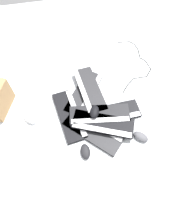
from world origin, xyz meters
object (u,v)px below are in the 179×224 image
object	(u,v)px
keyboard_1	(93,132)
mouse_3	(94,112)
mouse_1	(85,152)
keyboard_0	(69,115)
keyboard_4	(89,90)
keyboard_5	(100,115)
mouse_2	(141,137)
keyboard_6	(103,124)
mouse_0	(30,119)
keyboard_2	(111,114)
keyboard_3	(84,93)

from	to	relation	value
keyboard_1	mouse_3	distance (m)	0.14
mouse_1	mouse_3	xyz separation A→B (m)	(-0.12, -0.26, 0.06)
keyboard_0	keyboard_4	distance (m)	0.27
keyboard_4	keyboard_5	size ratio (longest dim) A/B	0.99
mouse_2	mouse_3	distance (m)	0.37
mouse_2	keyboard_6	bearing A→B (deg)	-163.48
mouse_3	mouse_0	bearing A→B (deg)	100.61
keyboard_0	mouse_1	xyz separation A→B (m)	(-0.06, 0.30, 0.01)
mouse_3	keyboard_2	bearing A→B (deg)	-74.45
keyboard_2	keyboard_4	size ratio (longest dim) A/B	0.98
keyboard_0	keyboard_2	size ratio (longest dim) A/B	1.03
keyboard_3	mouse_2	bearing A→B (deg)	125.05
keyboard_6	mouse_1	distance (m)	0.23
keyboard_1	keyboard_3	bearing A→B (deg)	-90.89
mouse_1	mouse_2	size ratio (longest dim) A/B	1.00
keyboard_1	mouse_2	world-z (taller)	mouse_2
keyboard_3	mouse_2	distance (m)	0.56
keyboard_3	mouse_0	bearing A→B (deg)	19.16
keyboard_1	keyboard_3	distance (m)	0.35
keyboard_3	mouse_0	world-z (taller)	mouse_0
mouse_1	mouse_3	distance (m)	0.29
keyboard_1	mouse_0	world-z (taller)	mouse_0
keyboard_3	keyboard_5	world-z (taller)	keyboard_5
keyboard_1	keyboard_6	distance (m)	0.09
keyboard_1	keyboard_2	world-z (taller)	same
keyboard_1	keyboard_5	bearing A→B (deg)	-124.68
mouse_1	keyboard_1	bearing A→B (deg)	150.86
keyboard_6	keyboard_3	bearing A→B (deg)	-76.60
keyboard_2	mouse_0	world-z (taller)	mouse_0
keyboard_1	mouse_3	xyz separation A→B (m)	(-0.04, -0.12, 0.07)
keyboard_0	keyboard_1	distance (m)	0.22
keyboard_0	mouse_3	distance (m)	0.20
keyboard_2	mouse_0	xyz separation A→B (m)	(0.60, -0.08, 0.01)
mouse_3	mouse_2	bearing A→B (deg)	-109.78
keyboard_6	keyboard_2	bearing A→B (deg)	-134.97
keyboard_1	keyboard_3	xyz separation A→B (m)	(-0.01, -0.35, 0.00)
keyboard_0	mouse_1	distance (m)	0.31
keyboard_0	keyboard_4	size ratio (longest dim) A/B	1.01
keyboard_2	keyboard_3	size ratio (longest dim) A/B	1.00
mouse_0	mouse_3	xyz separation A→B (m)	(-0.47, 0.07, 0.06)
keyboard_6	mouse_1	world-z (taller)	keyboard_6
mouse_0	mouse_2	distance (m)	0.82
keyboard_0	keyboard_3	bearing A→B (deg)	-129.94
mouse_1	keyboard_0	bearing A→B (deg)	-166.90
keyboard_2	mouse_3	bearing A→B (deg)	-3.57
keyboard_3	keyboard_6	distance (m)	0.33
keyboard_4	mouse_0	size ratio (longest dim) A/B	4.13
keyboard_3	keyboard_6	size ratio (longest dim) A/B	0.96
keyboard_2	keyboard_3	xyz separation A→B (m)	(0.16, -0.23, 0.00)
keyboard_1	keyboard_5	world-z (taller)	keyboard_5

